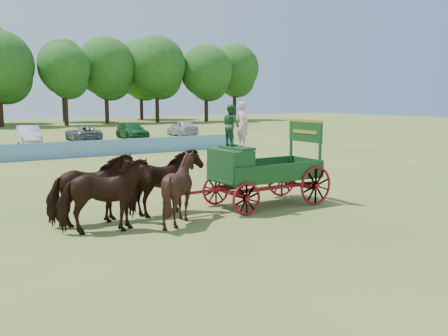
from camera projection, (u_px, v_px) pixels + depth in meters
ground at (232, 210)px, 16.93m from camera, size 160.00×160.00×0.00m
horse_lead_left at (104, 196)px, 13.95m from camera, size 2.72×1.65×2.14m
horse_lead_right at (91, 190)px, 14.87m from camera, size 2.54×1.18×2.14m
horse_wheel_left at (180, 188)px, 15.22m from camera, size 2.00×1.79×2.14m
horse_wheel_right at (164, 183)px, 16.14m from camera, size 2.74×1.73×2.14m
farm_dray at (249, 163)px, 17.20m from camera, size 6.00×2.00×3.66m
sponsor_banner at (62, 150)px, 31.38m from camera, size 26.00×0.08×1.05m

